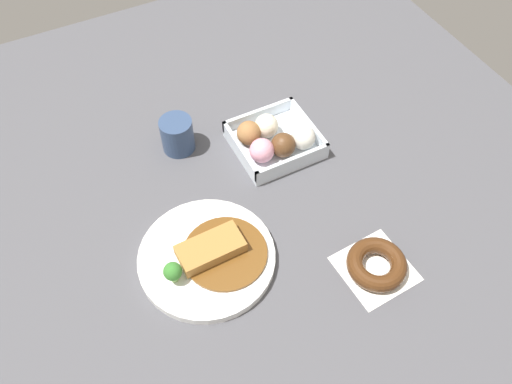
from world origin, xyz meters
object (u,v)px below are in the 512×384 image
Objects in this scene: donut_box at (274,140)px; chocolate_ring_donut at (377,265)px; curry_plate at (208,257)px; coffee_mug at (177,135)px.

chocolate_ring_donut is at bearing -85.38° from donut_box.
donut_box is (0.24, 0.19, 0.01)m from curry_plate.
chocolate_ring_donut is (0.27, -0.16, 0.00)m from curry_plate.
chocolate_ring_donut is at bearing -30.30° from curry_plate.
curry_plate reaches higher than chocolate_ring_donut.
donut_box is at bearing 38.43° from curry_plate.
curry_plate is at bearing 149.70° from chocolate_ring_donut.
coffee_mug reaches higher than chocolate_ring_donut.
donut_box is 0.21m from coffee_mug.
donut_box is 0.35m from chocolate_ring_donut.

